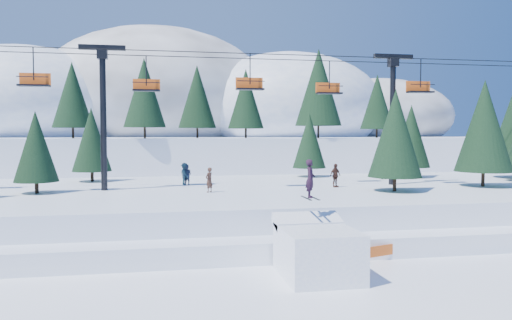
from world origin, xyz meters
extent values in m
plane|color=white|center=(0.00, 0.00, 0.00)|extent=(160.00, 160.00, 0.00)
cube|color=white|center=(0.00, 18.00, 1.25)|extent=(70.00, 22.00, 2.50)
cube|color=white|center=(0.00, 8.00, 0.55)|extent=(70.00, 6.00, 1.10)
cube|color=white|center=(0.00, 68.00, 3.00)|extent=(110.00, 60.00, 6.00)
ellipsoid|color=white|center=(-28.00, 72.00, 11.45)|extent=(36.00, 32.40, 19.80)
ellipsoid|color=#605B59|center=(-6.00, 78.00, 13.26)|extent=(44.00, 39.60, 26.40)
ellipsoid|color=white|center=(18.00, 70.00, 11.42)|extent=(34.00, 30.60, 19.72)
ellipsoid|color=#605B59|center=(38.00, 76.00, 10.12)|extent=(30.00, 27.00, 15.00)
cylinder|color=black|center=(-6.85, 39.34, 6.64)|extent=(0.26, 0.26, 1.28)
cone|color=#16321B|center=(-6.85, 39.34, 11.22)|extent=(4.76, 4.76, 7.87)
cylinder|color=black|center=(5.31, 42.30, 6.60)|extent=(0.26, 0.26, 1.20)
cone|color=#16321B|center=(5.31, 42.30, 10.88)|extent=(4.45, 4.45, 7.36)
cylinder|color=black|center=(14.06, 40.35, 6.77)|extent=(0.26, 0.26, 1.54)
cone|color=#16321B|center=(14.06, 40.35, 12.25)|extent=(5.71, 5.71, 9.44)
cylinder|color=black|center=(-15.10, 42.08, 6.62)|extent=(0.26, 0.26, 1.24)
cone|color=#16321B|center=(-15.10, 42.08, 11.07)|extent=(4.62, 4.62, 7.64)
cylinder|color=black|center=(23.11, 43.34, 6.59)|extent=(0.26, 0.26, 1.17)
cone|color=#16321B|center=(23.11, 43.34, 10.78)|extent=(4.36, 4.36, 7.22)
cylinder|color=black|center=(-0.56, 44.22, 6.64)|extent=(0.26, 0.26, 1.28)
cone|color=#16321B|center=(-0.56, 44.22, 11.20)|extent=(4.75, 4.75, 7.85)
cube|color=white|center=(2.02, 2.69, 1.11)|extent=(3.28, 4.05, 2.22)
cube|color=white|center=(2.02, 4.43, 2.27)|extent=(3.28, 1.42, 0.79)
imported|color=black|center=(2.12, 4.29, 4.37)|extent=(0.66, 0.79, 1.86)
cube|color=black|center=(1.92, 4.29, 3.42)|extent=(0.11, 1.65, 0.03)
cube|color=black|center=(2.32, 4.29, 3.42)|extent=(0.11, 1.65, 0.03)
cylinder|color=black|center=(-9.00, 18.00, 7.50)|extent=(0.44, 0.44, 10.00)
cube|color=black|center=(-9.00, 18.00, 12.60)|extent=(3.20, 0.35, 0.35)
cube|color=black|center=(-9.00, 18.00, 12.15)|extent=(0.70, 0.70, 0.70)
cylinder|color=black|center=(13.00, 18.00, 7.50)|extent=(0.44, 0.44, 10.00)
cube|color=black|center=(13.00, 18.00, 12.60)|extent=(3.20, 0.35, 0.35)
cube|color=black|center=(13.00, 18.00, 12.15)|extent=(0.70, 0.70, 0.70)
cylinder|color=black|center=(2.00, 16.80, 12.30)|extent=(46.00, 0.06, 0.06)
cylinder|color=black|center=(2.00, 19.20, 12.30)|extent=(46.00, 0.06, 0.06)
cylinder|color=black|center=(-13.29, 16.80, 11.20)|extent=(0.08, 0.08, 2.20)
cube|color=black|center=(-13.29, 16.80, 9.75)|extent=(2.00, 0.75, 0.12)
cube|color=orange|center=(-13.29, 17.18, 10.20)|extent=(2.00, 0.10, 0.85)
cylinder|color=black|center=(-13.29, 16.45, 10.30)|extent=(2.00, 0.06, 0.06)
cylinder|color=black|center=(-6.02, 19.20, 11.20)|extent=(0.08, 0.08, 2.20)
cube|color=black|center=(-6.02, 19.20, 9.75)|extent=(2.00, 0.75, 0.12)
cube|color=orange|center=(-6.02, 19.58, 10.20)|extent=(2.00, 0.10, 0.85)
cylinder|color=black|center=(-6.02, 18.85, 10.30)|extent=(2.00, 0.06, 0.06)
cylinder|color=black|center=(1.36, 16.80, 11.20)|extent=(0.08, 0.08, 2.20)
cube|color=black|center=(1.36, 16.80, 9.75)|extent=(2.00, 0.75, 0.12)
cube|color=orange|center=(1.36, 17.18, 10.20)|extent=(2.00, 0.10, 0.85)
cylinder|color=black|center=(1.36, 16.45, 10.30)|extent=(2.00, 0.06, 0.06)
cylinder|color=black|center=(8.18, 19.20, 11.20)|extent=(0.08, 0.08, 2.20)
cube|color=black|center=(8.18, 19.20, 9.75)|extent=(2.00, 0.75, 0.12)
cube|color=orange|center=(8.18, 19.58, 10.20)|extent=(2.00, 0.10, 0.85)
cylinder|color=black|center=(8.18, 18.85, 10.30)|extent=(2.00, 0.06, 0.06)
cylinder|color=black|center=(14.70, 16.80, 11.20)|extent=(0.08, 0.08, 2.20)
cube|color=black|center=(14.70, 16.80, 9.75)|extent=(2.00, 0.75, 0.12)
cube|color=orange|center=(14.70, 17.18, 10.20)|extent=(2.00, 0.10, 0.85)
cylinder|color=black|center=(14.70, 16.45, 10.30)|extent=(2.00, 0.06, 0.06)
cylinder|color=black|center=(19.29, 15.44, 3.07)|extent=(0.26, 0.26, 1.14)
cone|color=#16321B|center=(19.29, 15.44, 7.15)|extent=(4.24, 4.24, 7.02)
cylinder|color=black|center=(17.75, 23.90, 2.97)|extent=(0.26, 0.26, 0.94)
cone|color=#16321B|center=(17.75, 23.90, 6.34)|extent=(3.50, 3.50, 5.79)
cylinder|color=black|center=(-10.77, 25.06, 2.94)|extent=(0.26, 0.26, 0.88)
cone|color=#16321B|center=(-10.77, 25.06, 6.06)|extent=(3.25, 3.25, 5.38)
cylinder|color=black|center=(8.65, 26.18, 2.92)|extent=(0.26, 0.26, 0.84)
cone|color=#16321B|center=(8.65, 26.18, 5.91)|extent=(3.11, 3.11, 5.15)
cylinder|color=black|center=(-13.32, 17.03, 2.89)|extent=(0.26, 0.26, 0.78)
cone|color=#16321B|center=(-13.32, 17.03, 5.69)|extent=(2.91, 2.91, 4.81)
cylinder|color=black|center=(11.11, 13.63, 3.00)|extent=(0.26, 0.26, 1.00)
cone|color=#16321B|center=(11.11, 13.63, 6.58)|extent=(3.72, 3.72, 6.15)
imported|color=#25444C|center=(-3.20, 20.83, 3.37)|extent=(0.94, 1.26, 1.74)
imported|color=#223C27|center=(14.48, 22.65, 3.38)|extent=(0.92, 0.66, 1.77)
imported|color=#3F241C|center=(7.92, 16.94, 3.39)|extent=(1.13, 0.86, 1.79)
imported|color=#472B20|center=(-1.76, 15.36, 3.36)|extent=(0.73, 0.74, 1.72)
imported|color=#222D49|center=(-3.02, 20.68, 3.31)|extent=(1.18, 1.15, 1.62)
cylinder|color=black|center=(5.20, 4.48, 0.45)|extent=(0.06, 0.06, 0.90)
cylinder|color=black|center=(7.86, 5.37, 0.45)|extent=(0.06, 0.06, 0.90)
cube|color=orange|center=(6.53, 4.93, 0.55)|extent=(2.67, 0.92, 0.55)
cylinder|color=black|center=(6.26, 5.48, 0.45)|extent=(0.06, 0.06, 0.90)
cylinder|color=black|center=(9.04, 5.16, 0.45)|extent=(0.06, 0.06, 0.90)
cube|color=orange|center=(7.65, 5.32, 0.55)|extent=(2.79, 0.36, 0.55)
camera|label=1|loc=(-4.90, -18.82, 6.52)|focal=35.00mm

